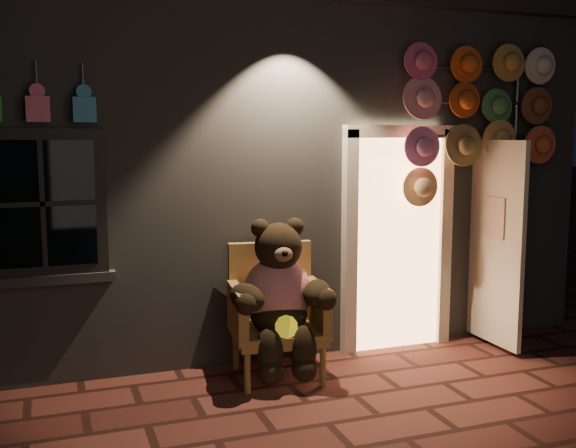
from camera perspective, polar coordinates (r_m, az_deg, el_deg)
name	(u,v)px	position (r m, az deg, el deg)	size (l,w,h in m)	color
ground	(328,424)	(5.15, 3.42, -16.53)	(60.00, 60.00, 0.00)	brown
shop_building	(203,164)	(8.52, -7.17, 5.10)	(7.30, 5.95, 3.51)	slate
wicker_armchair	(275,311)	(5.94, -1.09, -7.35)	(0.86, 0.79, 1.14)	olive
teddy_bear	(280,297)	(5.76, -0.72, -6.17)	(0.96, 0.78, 1.32)	red
hat_rack	(479,111)	(6.87, 15.90, 9.20)	(1.69, 0.22, 2.98)	#59595E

